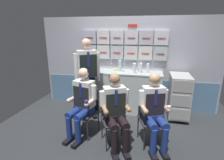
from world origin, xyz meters
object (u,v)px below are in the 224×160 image
at_px(folding_chair_left, 87,106).
at_px(crew_member_by_counter, 155,109).
at_px(water_bottle_clear, 135,68).
at_px(folding_chair_by_counter, 150,113).
at_px(crew_member_right, 116,109).
at_px(snack_banana, 116,69).
at_px(crew_member_standing, 87,72).
at_px(espresso_cup_small, 123,70).
at_px(folding_chair_right, 113,113).
at_px(service_trolley, 179,96).
at_px(crew_member_left, 82,101).

xyz_separation_m(folding_chair_left, crew_member_by_counter, (1.19, -0.19, 0.15)).
relative_size(folding_chair_left, crew_member_by_counter, 0.68).
xyz_separation_m(crew_member_by_counter, water_bottle_clear, (-0.43, 1.12, 0.41)).
bearing_deg(folding_chair_by_counter, crew_member_right, -151.68).
distance_m(water_bottle_clear, snack_banana, 0.50).
distance_m(crew_member_right, crew_member_standing, 1.19).
bearing_deg(crew_member_standing, espresso_cup_small, 38.01).
bearing_deg(crew_member_right, folding_chair_left, 150.92).
distance_m(folding_chair_right, snack_banana, 1.43).
height_order(service_trolley, crew_member_right, crew_member_right).
distance_m(espresso_cup_small, snack_banana, 0.22).
relative_size(folding_chair_by_counter, water_bottle_clear, 3.15).
bearing_deg(snack_banana, crew_member_standing, -126.90).
bearing_deg(service_trolley, folding_chair_by_counter, -121.40).
bearing_deg(snack_banana, folding_chair_by_counter, -55.50).
bearing_deg(crew_member_by_counter, crew_member_left, 178.24).
bearing_deg(crew_member_by_counter, espresso_cup_small, 119.93).
relative_size(crew_member_left, crew_member_standing, 0.73).
distance_m(crew_member_by_counter, espresso_cup_small, 1.44).
relative_size(folding_chair_by_counter, snack_banana, 4.80).
bearing_deg(folding_chair_right, folding_chair_by_counter, 13.39).
height_order(folding_chair_right, espresso_cup_small, espresso_cup_small).
xyz_separation_m(service_trolley, folding_chair_left, (-1.71, -0.91, -0.01)).
height_order(service_trolley, folding_chair_right, service_trolley).
distance_m(service_trolley, espresso_cup_small, 1.31).
xyz_separation_m(folding_chair_right, crew_member_by_counter, (0.67, -0.01, 0.15)).
height_order(service_trolley, crew_member_standing, crew_member_standing).
distance_m(crew_member_left, espresso_cup_small, 1.32).
xyz_separation_m(service_trolley, water_bottle_clear, (-0.96, 0.02, 0.55)).
xyz_separation_m(folding_chair_right, espresso_cup_small, (-0.03, 1.21, 0.47)).
distance_m(crew_member_left, snack_banana, 1.38).
xyz_separation_m(crew_member_by_counter, snack_banana, (-0.87, 1.34, 0.30)).
xyz_separation_m(folding_chair_by_counter, water_bottle_clear, (-0.38, 0.97, 0.56)).
distance_m(folding_chair_left, crew_member_standing, 0.74).
xyz_separation_m(service_trolley, folding_chair_by_counter, (-0.58, -0.95, -0.01)).
relative_size(folding_chair_left, crew_member_left, 0.67).
xyz_separation_m(crew_member_right, espresso_cup_small, (-0.10, 1.35, 0.31)).
distance_m(service_trolley, water_bottle_clear, 1.11).
relative_size(folding_chair_left, folding_chair_by_counter, 1.00).
relative_size(folding_chair_left, crew_member_standing, 0.49).
height_order(folding_chair_right, crew_member_by_counter, crew_member_by_counter).
height_order(folding_chair_left, crew_member_left, crew_member_left).
bearing_deg(folding_chair_left, snack_banana, 74.63).
bearing_deg(water_bottle_clear, folding_chair_left, -129.08).
bearing_deg(crew_member_right, espresso_cup_small, 94.43).
bearing_deg(snack_banana, folding_chair_left, -105.37).
relative_size(crew_member_by_counter, espresso_cup_small, 21.21).
height_order(crew_member_right, folding_chair_by_counter, crew_member_right).
bearing_deg(folding_chair_by_counter, folding_chair_right, -166.61).
distance_m(folding_chair_right, crew_member_right, 0.22).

